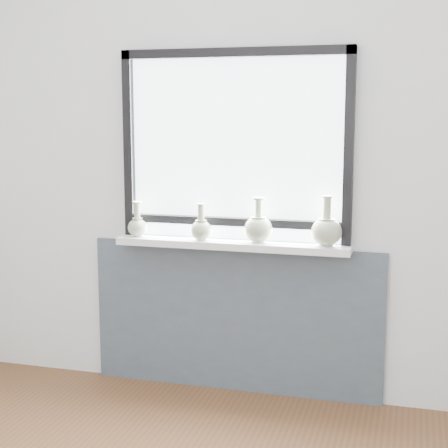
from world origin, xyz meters
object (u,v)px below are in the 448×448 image
(windowsill, at_px, (232,244))
(vase_a, at_px, (137,225))
(vase_b, at_px, (201,228))
(vase_c, at_px, (258,228))
(vase_d, at_px, (327,230))

(windowsill, height_order, vase_a, vase_a)
(vase_a, xyz_separation_m, vase_b, (0.39, -0.01, 0.00))
(vase_a, distance_m, vase_b, 0.39)
(vase_c, relative_size, vase_d, 0.92)
(vase_a, bearing_deg, vase_d, 0.19)
(windowsill, height_order, vase_b, vase_b)
(windowsill, bearing_deg, vase_d, -0.57)
(vase_b, relative_size, vase_c, 0.83)
(vase_c, bearing_deg, vase_b, -176.08)
(vase_a, relative_size, vase_c, 0.82)
(vase_b, bearing_deg, vase_a, 178.22)
(vase_b, height_order, vase_c, vase_c)
(vase_a, relative_size, vase_d, 0.75)
(vase_b, xyz_separation_m, vase_d, (0.70, 0.02, 0.02))
(vase_d, bearing_deg, vase_b, -178.71)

